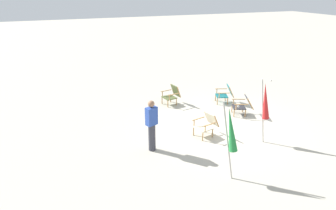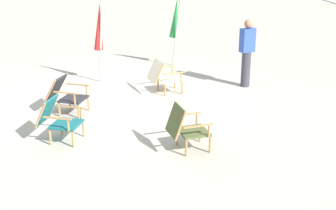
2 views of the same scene
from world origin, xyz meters
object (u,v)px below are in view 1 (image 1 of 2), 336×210
(umbrella_furled_green, at_px, (231,130))
(person_near_chairs, at_px, (152,125))
(beach_chair_front_left, at_px, (243,105))
(beach_chair_back_left, at_px, (172,94))
(beach_chair_back_right, at_px, (226,93))
(umbrella_furled_red, at_px, (265,102))
(beach_chair_front_right, at_px, (207,124))

(umbrella_furled_green, distance_m, person_near_chairs, 2.54)
(beach_chair_front_left, relative_size, beach_chair_back_left, 1.14)
(beach_chair_back_right, distance_m, beach_chair_front_left, 1.37)
(beach_chair_back_left, distance_m, umbrella_furled_green, 5.50)
(beach_chair_back_left, xyz_separation_m, person_near_chairs, (-3.35, 2.04, 0.41))
(beach_chair_back_right, bearing_deg, person_near_chairs, 122.03)
(person_near_chairs, bearing_deg, beach_chair_front_left, -73.11)
(umbrella_furled_red, height_order, person_near_chairs, umbrella_furled_red)
(beach_chair_front_right, relative_size, umbrella_furled_green, 0.41)
(beach_chair_back_right, bearing_deg, umbrella_furled_green, 149.08)
(beach_chair_front_right, relative_size, beach_chair_back_right, 0.96)
(umbrella_furled_red, distance_m, umbrella_furled_green, 2.40)
(umbrella_furled_red, xyz_separation_m, person_near_chairs, (0.77, 3.47, -0.55))
(beach_chair_back_right, bearing_deg, beach_chair_front_right, 137.46)
(beach_chair_front_left, relative_size, umbrella_furled_green, 0.45)
(beach_chair_front_right, bearing_deg, beach_chair_back_left, -0.00)
(beach_chair_back_right, relative_size, beach_chair_front_left, 0.95)
(beach_chair_back_right, relative_size, umbrella_furled_green, 0.42)
(umbrella_furled_red, bearing_deg, beach_chair_back_right, -12.47)
(beach_chair_front_right, distance_m, umbrella_furled_green, 2.55)
(beach_chair_back_right, distance_m, person_near_chairs, 5.01)
(beach_chair_front_right, distance_m, beach_chair_front_left, 2.38)
(beach_chair_back_right, bearing_deg, umbrella_furled_red, 167.53)
(beach_chair_front_right, height_order, person_near_chairs, person_near_chairs)
(beach_chair_back_right, height_order, umbrella_furled_green, umbrella_furled_green)
(umbrella_furled_red, bearing_deg, person_near_chairs, 77.45)
(umbrella_furled_red, relative_size, umbrella_furled_green, 1.01)
(beach_chair_front_left, xyz_separation_m, person_near_chairs, (-1.27, 4.19, 0.42))
(beach_chair_back_left, height_order, person_near_chairs, person_near_chairs)
(beach_chair_back_left, distance_m, person_near_chairs, 3.94)
(beach_chair_back_right, xyz_separation_m, umbrella_furled_red, (-3.42, 0.76, 0.96))
(beach_chair_front_right, distance_m, beach_chair_back_right, 3.24)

